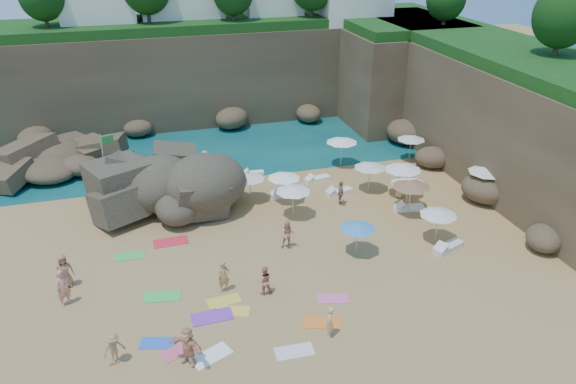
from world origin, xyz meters
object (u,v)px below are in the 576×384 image
object	(u,v)px
person_stand_0	(63,288)
person_stand_2	(205,161)
parasol_2	(342,140)
lounger_0	(284,194)
flag_pole	(106,157)
person_stand_3	(341,193)
person_stand_5	(177,165)
person_stand_4	(400,186)
person_stand_6	(329,322)
parasol_0	(250,177)
person_stand_1	(264,280)
rock_outcrop	(166,201)
parasol_1	(284,176)

from	to	relation	value
person_stand_0	person_stand_2	distance (m)	16.43
parasol_2	person_stand_0	bearing A→B (deg)	-147.17
lounger_0	person_stand_0	xyz separation A→B (m)	(-13.20, -8.24, 0.81)
flag_pole	person_stand_3	world-z (taller)	flag_pole
person_stand_5	person_stand_4	bearing A→B (deg)	-15.62
flag_pole	person_stand_6	xyz separation A→B (m)	(9.15, -17.18, -2.00)
flag_pole	person_stand_4	size ratio (longest dim) A/B	2.62
person_stand_0	person_stand_3	distance (m)	17.46
person_stand_2	parasol_0	bearing A→B (deg)	124.73
person_stand_2	person_stand_6	world-z (taller)	person_stand_2
parasol_0	person_stand_0	bearing A→B (deg)	-142.91
person_stand_6	person_stand_1	bearing A→B (deg)	-135.07
rock_outcrop	person_stand_3	xyz separation A→B (m)	(10.79, -3.63, 0.82)
flag_pole	person_stand_3	size ratio (longest dim) A/B	2.65
parasol_0	lounger_0	distance (m)	2.79
person_stand_1	person_stand_3	size ratio (longest dim) A/B	0.93
parasol_2	person_stand_5	xyz separation A→B (m)	(-11.89, 1.74, -1.27)
lounger_0	person_stand_5	size ratio (longest dim) A/B	1.26
parasol_1	person_stand_2	xyz separation A→B (m)	(-4.14, 6.35, -1.06)
lounger_0	person_stand_1	size ratio (longest dim) A/B	1.21
rock_outcrop	person_stand_6	distance (m)	16.44
parasol_0	lounger_0	bearing A→B (deg)	-0.11
parasol_1	lounger_0	xyz separation A→B (m)	(0.23, 0.73, -1.69)
parasol_2	person_stand_0	size ratio (longest dim) A/B	1.21
rock_outcrop	parasol_0	size ratio (longest dim) A/B	4.53
person_stand_4	person_stand_5	bearing A→B (deg)	-150.00
parasol_2	person_stand_6	size ratio (longest dim) A/B	1.50
person_stand_1	person_stand_3	distance (m)	10.59
lounger_0	person_stand_4	xyz separation A→B (m)	(7.29, -2.24, 0.68)
parasol_0	parasol_2	distance (m)	8.66
parasol_2	person_stand_3	bearing A→B (deg)	-111.27
rock_outcrop	person_stand_0	bearing A→B (deg)	-119.82
flag_pole	person_stand_5	xyz separation A→B (m)	(4.63, 2.27, -2.03)
person_stand_0	parasol_0	bearing A→B (deg)	5.96
person_stand_2	person_stand_6	xyz separation A→B (m)	(2.48, -19.52, -0.01)
parasol_0	person_stand_4	xyz separation A→B (m)	(9.59, -2.24, -0.90)
lounger_0	person_stand_4	size ratio (longest dim) A/B	1.12
person_stand_0	person_stand_1	world-z (taller)	person_stand_0
flag_pole	person_stand_2	xyz separation A→B (m)	(6.67, 2.34, -1.99)
person_stand_1	person_stand_4	xyz separation A→B (m)	(11.16, 7.81, 0.06)
flag_pole	parasol_1	bearing A→B (deg)	-20.35
person_stand_0	person_stand_1	size ratio (longest dim) A/B	1.25
person_stand_0	person_stand_6	world-z (taller)	person_stand_0
parasol_1	person_stand_3	xyz separation A→B (m)	(3.39, -1.41, -1.02)
parasol_1	lounger_0	world-z (taller)	parasol_1
flag_pole	person_stand_4	xyz separation A→B (m)	(18.33, -5.52, -1.94)
person_stand_3	person_stand_5	bearing A→B (deg)	63.27
parasol_0	person_stand_4	size ratio (longest dim) A/B	1.20
parasol_0	person_stand_0	distance (m)	13.69
rock_outcrop	parasol_2	distance (m)	13.46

